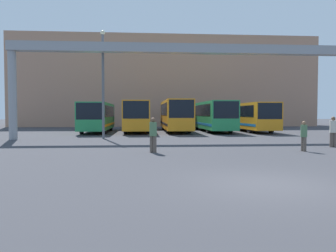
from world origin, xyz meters
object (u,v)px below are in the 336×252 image
bus_slot_3 (212,115)px  bus_slot_4 (250,115)px  bus_slot_1 (137,115)px  pedestrian_near_right (333,131)px  bus_slot_2 (175,114)px  pedestrian_near_left (153,134)px  pedestrian_mid_right (304,135)px  lamp_post (103,80)px  bus_slot_0 (98,116)px

bus_slot_3 → bus_slot_4: 4.13m
bus_slot_1 → pedestrian_near_right: bus_slot_1 is taller
bus_slot_2 → pedestrian_near_left: 19.26m
pedestrian_near_right → pedestrian_mid_right: bearing=-142.6°
bus_slot_4 → lamp_post: 17.55m
pedestrian_near_left → lamp_post: (-3.58, 9.34, 3.61)m
bus_slot_2 → bus_slot_4: size_ratio=1.10×
bus_slot_3 → bus_slot_2: bearing=-179.4°
pedestrian_near_left → bus_slot_1: bearing=-59.0°
pedestrian_near_right → lamp_post: bearing=154.6°
bus_slot_0 → pedestrian_near_right: bearing=-45.9°
bus_slot_3 → pedestrian_near_right: size_ratio=6.90×
pedestrian_near_left → pedestrian_mid_right: bearing=-152.6°
bus_slot_4 → pedestrian_mid_right: bearing=-100.2°
bus_slot_0 → pedestrian_near_right: 22.69m
bus_slot_1 → pedestrian_near_left: bus_slot_1 is taller
bus_slot_0 → pedestrian_mid_right: bearing=-54.3°
bus_slot_0 → bus_slot_2: 8.23m
bus_slot_1 → bus_slot_2: (4.09, 0.19, 0.07)m
pedestrian_mid_right → pedestrian_near_left: size_ratio=0.90×
pedestrian_near_right → pedestrian_near_left: bearing=-167.5°
pedestrian_mid_right → lamp_post: bearing=-143.0°
pedestrian_near_right → bus_slot_1: bearing=127.0°
pedestrian_mid_right → pedestrian_near_right: (2.74, 1.92, 0.11)m
bus_slot_0 → lamp_post: size_ratio=1.26×
pedestrian_near_left → bus_slot_2: bearing=-71.3°
bus_slot_0 → bus_slot_2: bearing=5.8°
pedestrian_mid_right → lamp_post: size_ratio=0.19×
bus_slot_1 → bus_slot_4: (12.28, -0.35, -0.08)m
bus_slot_4 → pedestrian_near_right: bearing=-92.0°
pedestrian_mid_right → pedestrian_near_right: 3.34m
bus_slot_2 → bus_slot_3: bearing=0.6°
pedestrian_near_right → lamp_post: lamp_post is taller
bus_slot_2 → lamp_post: size_ratio=1.46×
bus_slot_4 → pedestrian_near_left: (-11.15, -18.47, -0.82)m
bus_slot_0 → bus_slot_3: 12.31m
bus_slot_3 → lamp_post: 14.65m
bus_slot_1 → pedestrian_mid_right: 20.89m
bus_slot_2 → pedestrian_near_left: (-2.96, -19.01, -0.97)m
bus_slot_2 → pedestrian_near_right: 18.75m
pedestrian_mid_right → bus_slot_4: bearing=156.3°
bus_slot_2 → bus_slot_1: bearing=-177.4°
bus_slot_3 → pedestrian_mid_right: size_ratio=7.80×
pedestrian_mid_right → pedestrian_near_right: size_ratio=0.88×
bus_slot_1 → lamp_post: bearing=-104.5°
bus_slot_1 → bus_slot_2: bearing=2.6°
bus_slot_3 → pedestrian_near_right: 17.53m
bus_slot_1 → bus_slot_3: bus_slot_1 is taller
bus_slot_1 → bus_slot_2: 4.10m
bus_slot_4 → lamp_post: bearing=-148.2°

